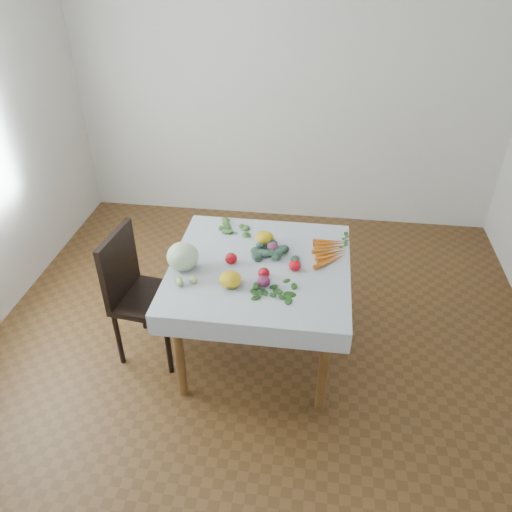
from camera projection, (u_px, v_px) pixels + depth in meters
The scene contains 19 objects.
ground at pixel (259, 351), 3.56m from camera, with size 4.00×4.00×0.00m, color brown.
back_wall at pixel (289, 82), 4.44m from camera, with size 4.00×0.04×2.70m, color silver.
table at pixel (260, 278), 3.20m from camera, with size 1.00×1.00×0.75m.
tablecloth at pixel (260, 266), 3.14m from camera, with size 1.12×1.12×0.01m, color silver.
chair at pixel (137, 287), 3.30m from camera, with size 0.47×0.47×0.94m.
cabbage at pixel (183, 256), 3.06m from camera, with size 0.20×0.20×0.18m, color silver.
tomato_a at pixel (231, 258), 3.14m from camera, with size 0.08×0.08×0.07m, color red.
tomato_b at pixel (268, 237), 3.34m from camera, with size 0.08×0.08×0.07m, color red.
tomato_c at pixel (264, 273), 3.02m from camera, with size 0.07×0.07×0.06m, color red.
tomato_d at pixel (295, 265), 3.08m from camera, with size 0.08×0.08×0.07m, color red.
heirloom_back at pixel (265, 238), 3.32m from camera, with size 0.12×0.12×0.09m, color gold.
heirloom_front at pixel (231, 279), 2.94m from camera, with size 0.13×0.13×0.09m, color gold.
onion_a at pixel (273, 247), 3.25m from camera, with size 0.07×0.07×0.06m, color #521735.
onion_b at pixel (264, 281), 2.94m from camera, with size 0.08×0.08×0.07m, color #521735.
tomatillo_cluster at pixel (185, 281), 2.96m from camera, with size 0.11×0.10×0.04m.
carrot_bunch at pixel (331, 251), 3.24m from camera, with size 0.22×0.36×0.03m.
kale_bunch at pixel (277, 251), 3.24m from camera, with size 0.32×0.24×0.04m.
basil_bunch at pixel (276, 290), 2.92m from camera, with size 0.24×0.21×0.01m.
dill_bunch at pixel (232, 227), 3.50m from camera, with size 0.26×0.19×0.03m.
Camera 1 is at (0.32, -2.54, 2.57)m, focal length 35.00 mm.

